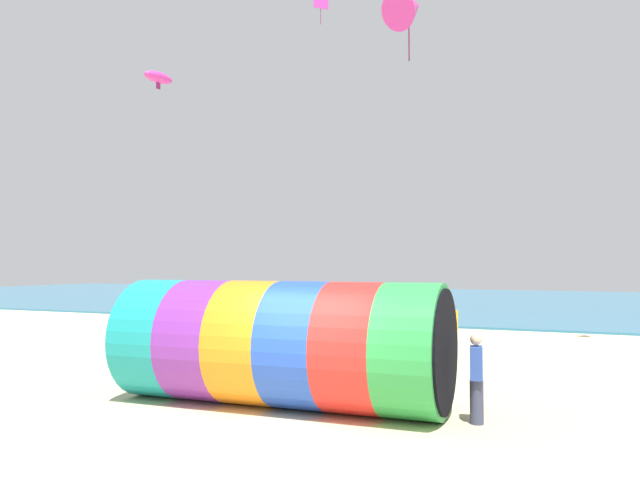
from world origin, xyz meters
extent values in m
plane|color=#CCBA8C|center=(0.00, 0.00, 0.00)|extent=(120.00, 120.00, 0.00)
cube|color=teal|center=(0.00, 38.35, 0.05)|extent=(120.00, 40.00, 0.10)
cylinder|color=teal|center=(-3.61, 1.86, 1.24)|extent=(1.18, 2.52, 2.48)
cylinder|color=purple|center=(-2.52, 1.91, 1.24)|extent=(1.18, 2.52, 2.48)
cylinder|color=orange|center=(-1.42, 1.95, 1.24)|extent=(1.18, 2.52, 2.48)
cylinder|color=blue|center=(-0.33, 1.99, 1.24)|extent=(1.18, 2.52, 2.48)
cylinder|color=red|center=(0.76, 2.03, 1.24)|extent=(1.18, 2.52, 2.48)
cylinder|color=green|center=(1.85, 2.07, 1.24)|extent=(1.18, 2.52, 2.48)
cylinder|color=black|center=(2.42, 2.09, 1.24)|extent=(0.14, 2.28, 2.28)
cylinder|color=#383D56|center=(2.95, 2.14, 0.39)|extent=(0.24, 0.24, 0.78)
cube|color=#2D4CA5|center=(2.95, 2.14, 1.07)|extent=(0.27, 0.39, 0.58)
sphere|color=beige|center=(2.95, 2.14, 1.49)|extent=(0.21, 0.21, 0.21)
cylinder|color=#7D1E5E|center=(-5.79, 15.24, 13.71)|extent=(0.03, 0.03, 1.00)
ellipsoid|color=#D1339E|center=(-5.17, 3.53, 7.56)|extent=(0.53, 0.92, 0.33)
cube|color=#7D1E5E|center=(-5.17, 3.53, 7.37)|extent=(0.05, 0.13, 0.22)
cone|color=#D1339E|center=(1.11, 4.47, 8.65)|extent=(1.26, 1.43, 1.19)
cylinder|color=#7D1E5E|center=(1.11, 4.47, 7.92)|extent=(0.03, 0.03, 0.97)
cylinder|color=black|center=(0.92, 9.85, 0.40)|extent=(0.24, 0.24, 0.81)
cube|color=yellow|center=(0.92, 9.85, 1.11)|extent=(0.40, 0.29, 0.60)
sphere|color=#9E7051|center=(0.92, 9.85, 1.54)|extent=(0.22, 0.22, 0.22)
cylinder|color=#726651|center=(-4.89, 8.09, 0.40)|extent=(0.24, 0.24, 0.80)
cube|color=red|center=(-4.89, 8.09, 1.10)|extent=(0.39, 0.27, 0.60)
sphere|color=beige|center=(-4.89, 8.09, 1.53)|extent=(0.22, 0.22, 0.22)
camera|label=1|loc=(4.88, -9.14, 2.82)|focal=35.00mm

